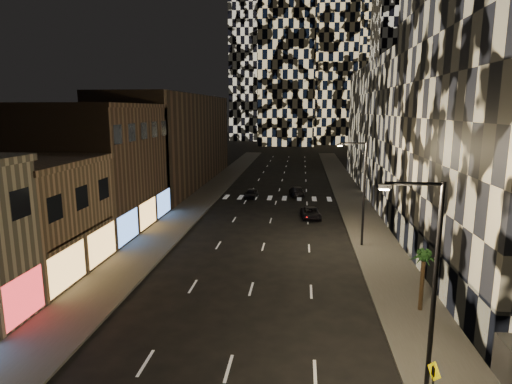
% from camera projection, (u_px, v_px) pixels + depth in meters
% --- Properties ---
extents(sidewalk_left, '(4.00, 120.00, 0.15)m').
position_uv_depth(sidewalk_left, '(205.00, 196.00, 58.99)').
color(sidewalk_left, '#47443F').
rests_on(sidewalk_left, ground).
extents(sidewalk_right, '(4.00, 120.00, 0.15)m').
position_uv_depth(sidewalk_right, '(352.00, 199.00, 56.91)').
color(sidewalk_right, '#47443F').
rests_on(sidewalk_right, ground).
extents(curb_left, '(0.20, 120.00, 0.15)m').
position_uv_depth(curb_left, '(220.00, 196.00, 58.77)').
color(curb_left, '#4C4C47').
rests_on(curb_left, ground).
extents(curb_right, '(0.20, 120.00, 0.15)m').
position_uv_depth(curb_right, '(336.00, 199.00, 57.13)').
color(curb_right, '#4C4C47').
rests_on(curb_right, ground).
extents(retail_tan, '(10.00, 10.00, 8.00)m').
position_uv_depth(retail_tan, '(18.00, 221.00, 30.67)').
color(retail_tan, '#876C51').
rests_on(retail_tan, ground).
extents(retail_brown, '(10.00, 15.00, 12.00)m').
position_uv_depth(retail_brown, '(97.00, 169.00, 42.49)').
color(retail_brown, '#4D3B2B').
rests_on(retail_brown, ground).
extents(retail_filler_left, '(10.00, 40.00, 14.00)m').
position_uv_depth(retail_filler_left, '(175.00, 140.00, 68.16)').
color(retail_filler_left, '#4D3B2B').
rests_on(retail_filler_left, ground).
extents(midrise_base, '(0.60, 25.00, 3.00)m').
position_uv_depth(midrise_base, '(424.00, 252.00, 31.50)').
color(midrise_base, '#383838').
rests_on(midrise_base, ground).
extents(midrise_filler_right, '(16.00, 40.00, 18.00)m').
position_uv_depth(midrise_filler_right, '(420.00, 129.00, 60.99)').
color(midrise_filler_right, '#232326').
rests_on(midrise_filler_right, ground).
extents(streetlight_near, '(2.55, 0.25, 9.00)m').
position_uv_depth(streetlight_near, '(429.00, 275.00, 17.03)').
color(streetlight_near, black).
rests_on(streetlight_near, sidewalk_right).
extents(streetlight_far, '(2.55, 0.25, 9.00)m').
position_uv_depth(streetlight_far, '(362.00, 187.00, 36.55)').
color(streetlight_far, black).
rests_on(streetlight_far, sidewalk_right).
extents(car_dark_midlane, '(1.74, 3.85, 1.28)m').
position_uv_depth(car_dark_midlane, '(251.00, 194.00, 57.73)').
color(car_dark_midlane, black).
rests_on(car_dark_midlane, ground).
extents(car_dark_oncoming, '(2.47, 4.82, 1.34)m').
position_uv_depth(car_dark_oncoming, '(297.00, 191.00, 59.27)').
color(car_dark_oncoming, black).
rests_on(car_dark_oncoming, ground).
extents(car_dark_rightlane, '(2.43, 4.51, 1.20)m').
position_uv_depth(car_dark_rightlane, '(311.00, 213.00, 46.99)').
color(car_dark_rightlane, black).
rests_on(car_dark_rightlane, ground).
extents(ped_sign, '(0.27, 0.80, 2.45)m').
position_uv_depth(ped_sign, '(433.00, 381.00, 16.10)').
color(ped_sign, black).
rests_on(ped_sign, sidewalk_right).
extents(palm_tree, '(1.89, 1.89, 3.73)m').
position_uv_depth(palm_tree, '(424.00, 260.00, 24.83)').
color(palm_tree, '#47331E').
rests_on(palm_tree, sidewalk_right).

